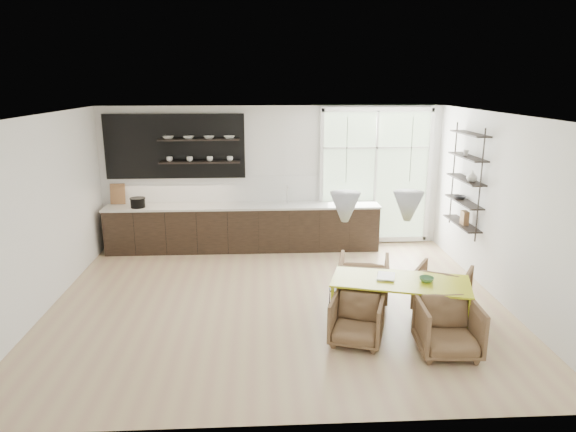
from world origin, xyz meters
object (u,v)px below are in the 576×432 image
object	(u,v)px
armchair_back_right	(442,289)
armchair_front_left	(357,320)
armchair_front_right	(448,328)
armchair_back_left	(363,279)
dining_table	(400,283)
wire_stool	(338,297)

from	to	relation	value
armchair_back_right	armchair_front_left	bearing A→B (deg)	63.08
armchair_back_right	armchair_front_right	bearing A→B (deg)	105.39
armchair_back_left	armchair_back_right	distance (m)	1.20
armchair_back_left	armchair_front_left	xyz separation A→B (m)	(-0.36, -1.35, -0.05)
armchair_front_left	armchair_front_right	size ratio (longest dim) A/B	0.90
dining_table	armchair_back_right	world-z (taller)	armchair_back_right
dining_table	armchair_front_right	bearing A→B (deg)	-46.02
armchair_back_left	armchair_front_right	world-z (taller)	armchair_back_left
dining_table	armchair_back_left	bearing A→B (deg)	126.73
dining_table	armchair_front_left	size ratio (longest dim) A/B	2.97
dining_table	armchair_front_right	size ratio (longest dim) A/B	2.67
armchair_back_left	armchair_front_right	bearing A→B (deg)	126.87
armchair_back_right	armchair_front_right	size ratio (longest dim) A/B	1.00
armchair_back_left	wire_stool	xyz separation A→B (m)	(-0.46, -0.46, -0.11)
armchair_back_left	wire_stool	distance (m)	0.66
dining_table	wire_stool	xyz separation A→B (m)	(-0.80, 0.44, -0.39)
wire_stool	dining_table	bearing A→B (deg)	-29.19
armchair_front_right	wire_stool	size ratio (longest dim) A/B	1.98
armchair_back_right	armchair_front_right	xyz separation A→B (m)	(-0.36, -1.24, -0.00)
dining_table	wire_stool	world-z (taller)	dining_table
wire_stool	armchair_back_right	bearing A→B (deg)	0.10
armchair_back_left	armchair_front_right	distance (m)	1.85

